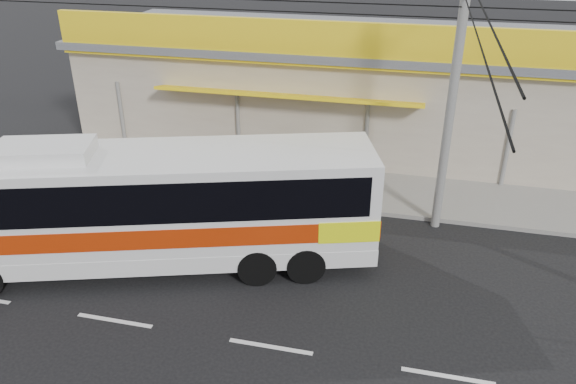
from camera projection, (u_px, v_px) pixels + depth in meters
The scene contains 6 objects.
ground at pixel (295, 285), 15.22m from camera, with size 120.00×120.00×0.00m, color black.
sidewalk at pixel (331, 188), 20.40m from camera, with size 30.00×3.20×0.15m, color gray.
lane_markings at pixel (271, 347), 13.05m from camera, with size 50.00×0.12×0.01m, color silver, non-canonical shape.
storefront_building at pixel (354, 86), 24.22m from camera, with size 22.60×9.20×5.70m.
coach_bus at pixel (157, 202), 15.24m from camera, with size 12.41×6.17×3.76m.
motorbike_red at pixel (191, 165), 20.94m from camera, with size 0.58×1.67×0.88m, color maroon.
Camera 1 is at (2.73, -12.18, 9.07)m, focal length 35.00 mm.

